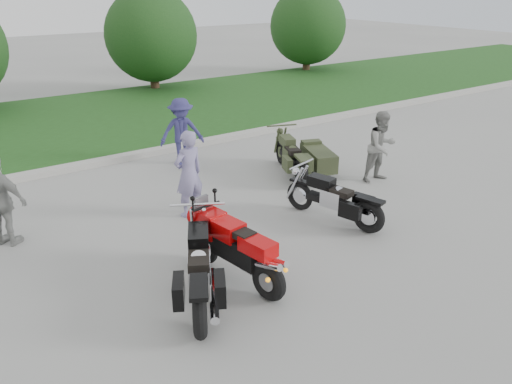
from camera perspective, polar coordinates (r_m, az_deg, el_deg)
ground at (r=8.20m, az=1.41°, el=-7.67°), size 80.00×80.00×0.00m
curb at (r=13.08m, az=-14.16°, el=3.99°), size 60.00×0.30×0.15m
grass_strip at (r=16.89m, az=-19.31°, el=7.64°), size 60.00×8.00×0.14m
tree_mid_right at (r=20.95m, az=-11.90°, el=17.11°), size 3.60×3.60×4.00m
tree_far_right at (r=25.17m, az=5.94°, el=18.37°), size 3.60×3.60×4.00m
sportbike_red at (r=7.38m, az=-2.23°, el=-6.39°), size 0.58×2.01×0.96m
cruiser_left at (r=7.03m, az=-6.42°, el=-9.07°), size 1.26×2.16×0.91m
cruiser_right at (r=9.35m, az=9.25°, el=-1.07°), size 0.75×2.07×0.81m
cruiser_sidecar at (r=11.63m, az=5.90°, el=3.85°), size 1.47×2.06×0.83m
person_stripe at (r=9.44m, az=-7.70°, el=2.06°), size 0.67×0.50×1.68m
person_grey at (r=11.42m, az=14.16°, el=5.05°), size 0.79×0.63×1.59m
person_denim at (r=12.22m, az=-8.50°, el=6.80°), size 1.19×0.89×1.64m
person_back at (r=9.31m, az=-27.13°, el=-0.89°), size 0.93×0.97×1.62m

